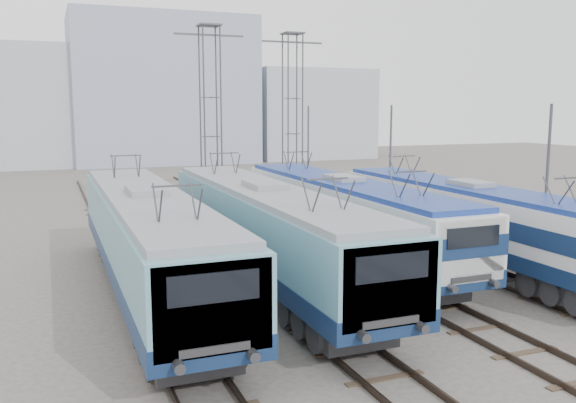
{
  "coord_description": "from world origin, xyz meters",
  "views": [
    {
      "loc": [
        -9.93,
        -16.68,
        6.82
      ],
      "look_at": [
        -0.56,
        7.0,
        2.91
      ],
      "focal_mm": 38.0,
      "sensor_mm": 36.0,
      "label": 1
    }
  ],
  "objects_px": {
    "locomotive_center_right": "(345,211)",
    "mast_mid": "(390,166)",
    "mast_front": "(546,192)",
    "catenary_tower_west": "(211,111)",
    "locomotive_far_right": "(472,217)",
    "catenary_tower_east": "(292,111)",
    "locomotive_far_left": "(148,236)",
    "mast_rear": "(308,152)",
    "locomotive_center_left": "(267,227)"
  },
  "relations": [
    {
      "from": "locomotive_far_right",
      "to": "mast_rear",
      "type": "height_order",
      "value": "mast_rear"
    },
    {
      "from": "locomotive_far_right",
      "to": "catenary_tower_east",
      "type": "height_order",
      "value": "catenary_tower_east"
    },
    {
      "from": "locomotive_center_right",
      "to": "mast_front",
      "type": "relative_size",
      "value": 2.56
    },
    {
      "from": "catenary_tower_east",
      "to": "mast_rear",
      "type": "xyz_separation_m",
      "value": [
        2.1,
        2.0,
        -3.14
      ]
    },
    {
      "from": "locomotive_center_left",
      "to": "catenary_tower_west",
      "type": "bearing_deg",
      "value": 82.49
    },
    {
      "from": "locomotive_far_left",
      "to": "catenary_tower_east",
      "type": "height_order",
      "value": "catenary_tower_east"
    },
    {
      "from": "mast_front",
      "to": "locomotive_center_left",
      "type": "bearing_deg",
      "value": 164.88
    },
    {
      "from": "locomotive_center_left",
      "to": "mast_front",
      "type": "bearing_deg",
      "value": -15.12
    },
    {
      "from": "locomotive_center_right",
      "to": "mast_rear",
      "type": "height_order",
      "value": "mast_rear"
    },
    {
      "from": "locomotive_far_right",
      "to": "mast_front",
      "type": "xyz_separation_m",
      "value": [
        1.85,
        -2.2,
        1.27
      ]
    },
    {
      "from": "catenary_tower_west",
      "to": "catenary_tower_east",
      "type": "bearing_deg",
      "value": 17.1
    },
    {
      "from": "locomotive_center_right",
      "to": "locomotive_far_left",
      "type": "bearing_deg",
      "value": -165.28
    },
    {
      "from": "locomotive_far_left",
      "to": "locomotive_center_left",
      "type": "bearing_deg",
      "value": 0.92
    },
    {
      "from": "catenary_tower_west",
      "to": "mast_front",
      "type": "distance_m",
      "value": 22.0
    },
    {
      "from": "mast_front",
      "to": "catenary_tower_west",
      "type": "bearing_deg",
      "value": 113.27
    },
    {
      "from": "locomotive_center_right",
      "to": "mast_mid",
      "type": "height_order",
      "value": "mast_mid"
    },
    {
      "from": "mast_rear",
      "to": "locomotive_center_right",
      "type": "bearing_deg",
      "value": -108.69
    },
    {
      "from": "mast_front",
      "to": "mast_rear",
      "type": "bearing_deg",
      "value": 90.0
    },
    {
      "from": "catenary_tower_east",
      "to": "mast_front",
      "type": "relative_size",
      "value": 1.71
    },
    {
      "from": "locomotive_far_right",
      "to": "mast_mid",
      "type": "xyz_separation_m",
      "value": [
        1.85,
        9.8,
        1.27
      ]
    },
    {
      "from": "locomotive_far_left",
      "to": "locomotive_center_right",
      "type": "relative_size",
      "value": 1.05
    },
    {
      "from": "locomotive_center_right",
      "to": "mast_rear",
      "type": "distance_m",
      "value": 19.86
    },
    {
      "from": "locomotive_far_right",
      "to": "catenary_tower_west",
      "type": "relative_size",
      "value": 1.45
    },
    {
      "from": "catenary_tower_east",
      "to": "mast_mid",
      "type": "height_order",
      "value": "catenary_tower_east"
    },
    {
      "from": "mast_front",
      "to": "mast_rear",
      "type": "height_order",
      "value": "same"
    },
    {
      "from": "catenary_tower_west",
      "to": "mast_rear",
      "type": "bearing_deg",
      "value": 24.94
    },
    {
      "from": "locomotive_far_left",
      "to": "mast_front",
      "type": "distance_m",
      "value": 15.66
    },
    {
      "from": "locomotive_center_right",
      "to": "locomotive_far_right",
      "type": "bearing_deg",
      "value": -33.93
    },
    {
      "from": "mast_front",
      "to": "locomotive_far_left",
      "type": "bearing_deg",
      "value": 169.45
    },
    {
      "from": "locomotive_far_left",
      "to": "catenary_tower_east",
      "type": "relative_size",
      "value": 1.56
    },
    {
      "from": "locomotive_far_right",
      "to": "catenary_tower_east",
      "type": "distance_m",
      "value": 20.29
    },
    {
      "from": "catenary_tower_east",
      "to": "catenary_tower_west",
      "type": "bearing_deg",
      "value": -162.9
    },
    {
      "from": "catenary_tower_east",
      "to": "mast_front",
      "type": "distance_m",
      "value": 22.32
    },
    {
      "from": "mast_mid",
      "to": "locomotive_far_left",
      "type": "bearing_deg",
      "value": -149.23
    },
    {
      "from": "locomotive_center_right",
      "to": "mast_mid",
      "type": "distance_m",
      "value": 9.37
    },
    {
      "from": "mast_front",
      "to": "mast_mid",
      "type": "relative_size",
      "value": 1.0
    },
    {
      "from": "catenary_tower_east",
      "to": "locomotive_center_right",
      "type": "bearing_deg",
      "value": -104.22
    },
    {
      "from": "mast_front",
      "to": "mast_mid",
      "type": "height_order",
      "value": "same"
    },
    {
      "from": "catenary_tower_east",
      "to": "mast_mid",
      "type": "relative_size",
      "value": 1.71
    },
    {
      "from": "locomotive_center_left",
      "to": "locomotive_far_left",
      "type": "bearing_deg",
      "value": -179.08
    },
    {
      "from": "catenary_tower_west",
      "to": "catenary_tower_east",
      "type": "xyz_separation_m",
      "value": [
        6.5,
        2.0,
        0.0
      ]
    },
    {
      "from": "mast_mid",
      "to": "locomotive_center_left",
      "type": "bearing_deg",
      "value": -140.11
    },
    {
      "from": "locomotive_far_left",
      "to": "catenary_tower_west",
      "type": "xyz_separation_m",
      "value": [
        6.75,
        17.14,
        4.31
      ]
    },
    {
      "from": "locomotive_far_right",
      "to": "locomotive_far_left",
      "type": "bearing_deg",
      "value": 177.19
    },
    {
      "from": "locomotive_far_right",
      "to": "catenary_tower_east",
      "type": "relative_size",
      "value": 1.45
    },
    {
      "from": "mast_rear",
      "to": "catenary_tower_west",
      "type": "bearing_deg",
      "value": -155.06
    },
    {
      "from": "catenary_tower_west",
      "to": "catenary_tower_east",
      "type": "relative_size",
      "value": 1.0
    },
    {
      "from": "mast_rear",
      "to": "mast_mid",
      "type": "bearing_deg",
      "value": -90.0
    },
    {
      "from": "locomotive_far_left",
      "to": "catenary_tower_west",
      "type": "distance_m",
      "value": 18.92
    },
    {
      "from": "locomotive_far_right",
      "to": "mast_front",
      "type": "height_order",
      "value": "mast_front"
    }
  ]
}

